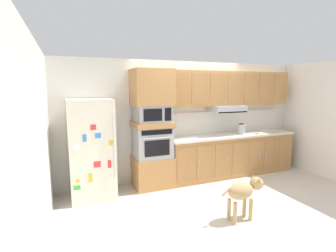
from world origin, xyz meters
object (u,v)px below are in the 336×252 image
microwave (152,113)px  screwdriver (257,133)px  built_in_oven (152,142)px  electric_kettle (241,129)px  dog (244,191)px  refrigerator (91,149)px

microwave → screwdriver: (2.41, -0.19, -0.53)m
screwdriver → built_in_oven: bearing=175.6°
microwave → electric_kettle: microwave is taller
built_in_oven → microwave: (0.00, -0.00, 0.56)m
built_in_oven → screwdriver: built_in_oven is taller
built_in_oven → microwave: 0.56m
microwave → built_in_oven: bearing=179.2°
screwdriver → dog: screwdriver is taller
refrigerator → built_in_oven: bearing=3.4°
refrigerator → dog: (1.99, -1.69, -0.44)m
refrigerator → electric_kettle: size_ratio=7.33×
dog → refrigerator: bearing=137.5°
microwave → dog: (0.84, -1.76, -1.02)m
refrigerator → electric_kettle: (3.24, 0.02, 0.15)m
built_in_oven → electric_kettle: size_ratio=2.92×
dog → microwave: bearing=113.3°
refrigerator → dog: refrigerator is taller
refrigerator → microwave: (1.16, 0.07, 0.58)m
electric_kettle → dog: (-1.24, -1.71, -0.59)m
screwdriver → electric_kettle: electric_kettle is taller
electric_kettle → built_in_oven: bearing=178.7°
screwdriver → dog: bearing=-134.9°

